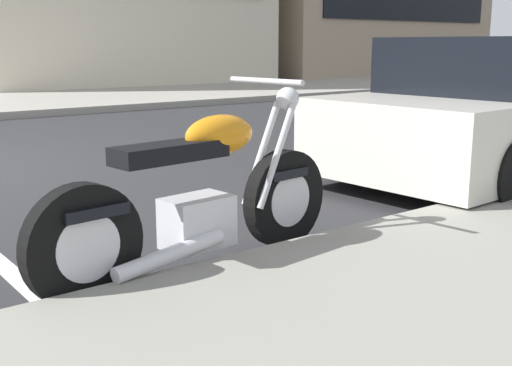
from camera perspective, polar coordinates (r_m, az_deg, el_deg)
sidewalk_far_curb at (r=19.39m, az=4.77°, el=8.51°), size 120.00×5.00×0.14m
parking_stall_stripe at (r=3.97m, az=-20.33°, el=-8.04°), size 0.12×2.20×0.01m
parked_motorcycle at (r=3.76m, az=-4.99°, el=-1.59°), size 2.13×0.62×1.12m
parked_car_across_street at (r=7.02m, az=21.03°, el=5.94°), size 4.19×2.04×1.39m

